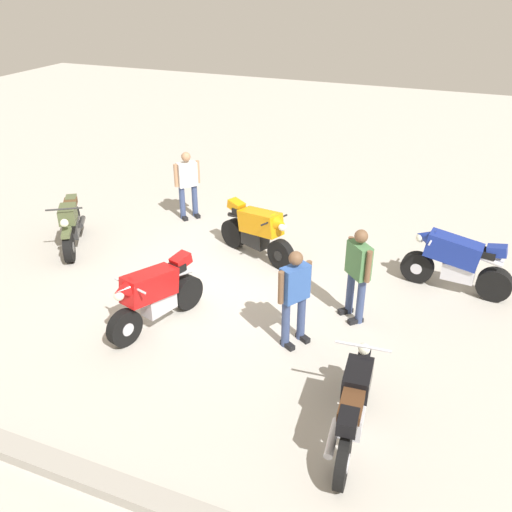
# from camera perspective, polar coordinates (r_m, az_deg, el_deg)

# --- Properties ---
(ground_plane) EXTENTS (40.00, 40.00, 0.00)m
(ground_plane) POSITION_cam_1_polar(r_m,az_deg,el_deg) (10.36, -3.72, -2.90)
(ground_plane) COLOR #B7B2A8
(curb_edge) EXTENTS (14.00, 0.30, 0.15)m
(curb_edge) POSITION_cam_1_polar(r_m,az_deg,el_deg) (7.37, -20.19, -19.47)
(curb_edge) COLOR #9C978F
(curb_edge) RESTS_ON ground
(motorcycle_red_sportbike) EXTENTS (0.86, 1.93, 1.14)m
(motorcycle_red_sportbike) POSITION_cam_1_polar(r_m,az_deg,el_deg) (9.06, -10.38, -3.87)
(motorcycle_red_sportbike) COLOR black
(motorcycle_red_sportbike) RESTS_ON ground
(motorcycle_olive_vintage) EXTENTS (1.20, 1.72, 1.07)m
(motorcycle_olive_vintage) POSITION_cam_1_polar(r_m,az_deg,el_deg) (12.14, -18.53, 3.06)
(motorcycle_olive_vintage) COLOR black
(motorcycle_olive_vintage) RESTS_ON ground
(motorcycle_orange_sportbike) EXTENTS (1.86, 1.02, 1.14)m
(motorcycle_orange_sportbike) POSITION_cam_1_polar(r_m,az_deg,el_deg) (11.02, 0.13, 2.67)
(motorcycle_orange_sportbike) COLOR black
(motorcycle_orange_sportbike) RESTS_ON ground
(motorcycle_black_cruiser) EXTENTS (0.70, 2.09, 1.09)m
(motorcycle_black_cruiser) POSITION_cam_1_polar(r_m,az_deg,el_deg) (7.09, 10.01, -15.00)
(motorcycle_black_cruiser) COLOR black
(motorcycle_black_cruiser) RESTS_ON ground
(motorcycle_blue_sportbike) EXTENTS (1.96, 0.70, 1.14)m
(motorcycle_blue_sportbike) POSITION_cam_1_polar(r_m,az_deg,el_deg) (10.50, 19.99, -0.50)
(motorcycle_blue_sportbike) COLOR black
(motorcycle_blue_sportbike) RESTS_ON ground
(person_in_green_shirt) EXTENTS (0.54, 0.54, 1.63)m
(person_in_green_shirt) POSITION_cam_1_polar(r_m,az_deg,el_deg) (9.09, 10.46, -1.38)
(person_in_green_shirt) COLOR #384772
(person_in_green_shirt) RESTS_ON ground
(person_in_blue_shirt) EXTENTS (0.48, 0.58, 1.60)m
(person_in_blue_shirt) POSITION_cam_1_polar(r_m,az_deg,el_deg) (8.37, 4.01, -3.83)
(person_in_blue_shirt) COLOR #384772
(person_in_blue_shirt) RESTS_ON ground
(person_in_white_shirt) EXTENTS (0.51, 0.55, 1.58)m
(person_in_white_shirt) POSITION_cam_1_polar(r_m,az_deg,el_deg) (12.85, -7.09, 7.63)
(person_in_white_shirt) COLOR #384772
(person_in_white_shirt) RESTS_ON ground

